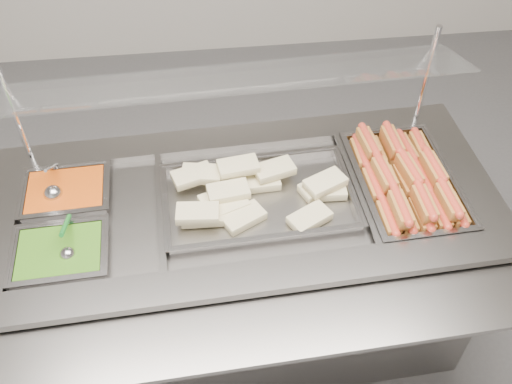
{
  "coord_description": "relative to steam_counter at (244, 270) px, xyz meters",
  "views": [
    {
      "loc": [
        -0.13,
        -0.98,
        2.18
      ],
      "look_at": [
        0.02,
        0.31,
        0.83
      ],
      "focal_mm": 40.0,
      "sensor_mm": 36.0,
      "label": 1
    }
  ],
  "objects": [
    {
      "name": "steam_counter",
      "position": [
        0.0,
        0.0,
        0.0
      ],
      "size": [
        1.72,
        0.82,
        0.81
      ],
      "color": "slate",
      "rests_on": "ground"
    },
    {
      "name": "pan_beans",
      "position": [
        -0.59,
        0.11,
        0.37
      ],
      "size": [
        0.28,
        0.23,
        0.09
      ],
      "color": "#979494",
      "rests_on": "steam_counter"
    },
    {
      "name": "tortilla_wraps",
      "position": [
        0.03,
        0.01,
        0.41
      ],
      "size": [
        0.59,
        0.33,
        0.09
      ],
      "color": "beige",
      "rests_on": "pan_wraps"
    },
    {
      "name": "pan_wraps",
      "position": [
        0.05,
        0.0,
        0.38
      ],
      "size": [
        0.63,
        0.39,
        0.06
      ],
      "color": "#979494",
      "rests_on": "steam_counter"
    },
    {
      "name": "sneeze_guard",
      "position": [
        -0.01,
        0.2,
        0.73
      ],
      "size": [
        1.5,
        0.33,
        0.4
      ],
      "color": "silver",
      "rests_on": "steam_counter"
    },
    {
      "name": "pan_peas",
      "position": [
        -0.57,
        -0.16,
        0.37
      ],
      "size": [
        0.28,
        0.23,
        0.09
      ],
      "color": "#979494",
      "rests_on": "steam_counter"
    },
    {
      "name": "hotdogs_in_buns",
      "position": [
        0.56,
        0.02,
        0.41
      ],
      "size": [
        0.29,
        0.47,
        0.11
      ],
      "color": "#9C4D20",
      "rests_on": "pan_hotdogs"
    },
    {
      "name": "pan_hotdogs",
      "position": [
        0.56,
        0.02,
        0.37
      ],
      "size": [
        0.33,
        0.51,
        0.09
      ],
      "color": "#979494",
      "rests_on": "steam_counter"
    },
    {
      "name": "serving_spoon",
      "position": [
        -0.55,
        -0.16,
        0.41
      ],
      "size": [
        0.05,
        0.17,
        0.12
      ],
      "color": "#ACACB1",
      "rests_on": "pan_peas"
    },
    {
      "name": "ladle",
      "position": [
        -0.62,
        0.09,
        0.41
      ],
      "size": [
        0.06,
        0.17,
        0.14
      ],
      "color": "#ACACB1",
      "rests_on": "pan_beans"
    },
    {
      "name": "tray_rail",
      "position": [
        0.02,
        -0.46,
        0.36
      ],
      "size": [
        1.63,
        0.4,
        0.05
      ],
      "color": "gray",
      "rests_on": "steam_counter"
    }
  ]
}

